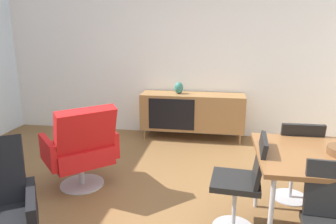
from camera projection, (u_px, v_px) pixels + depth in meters
The scene contains 7 objects.
ground_plane at pixel (173, 222), 2.82m from camera, with size 8.32×8.32×0.00m, color brown.
wall_back at pixel (197, 48), 4.95m from camera, with size 6.80×0.12×2.80m, color white.
sideboard at pixel (192, 112), 4.91m from camera, with size 1.60×0.45×0.72m.
vase_cobalt at pixel (179, 88), 4.85m from camera, with size 0.14×0.14×0.18m.
dining_chair_near_window at pixel (243, 180), 2.60m from camera, with size 0.45×0.43×0.86m.
dining_chair_back_left at pixel (296, 158), 3.05m from camera, with size 0.41×0.43×0.86m.
lounge_chair_red at pixel (81, 147), 3.33m from camera, with size 0.91×0.91×0.95m.
Camera 1 is at (0.35, -2.45, 1.68)m, focal length 33.42 mm.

